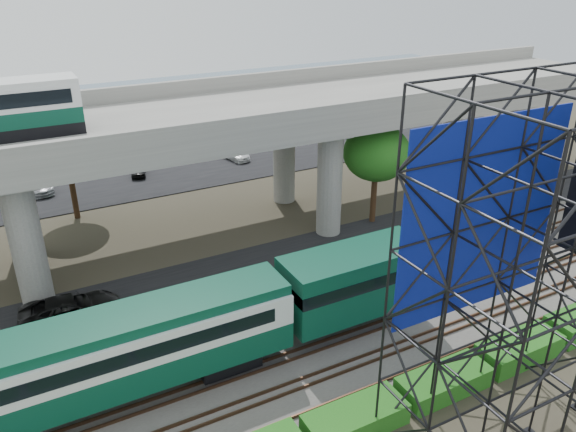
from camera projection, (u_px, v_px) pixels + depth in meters
ground at (288, 376)px, 27.44m from camera, size 140.00×140.00×0.00m
ballast_bed at (270, 352)px, 29.00m from camera, size 90.00×12.00×0.20m
service_road at (211, 277)px, 35.83m from camera, size 90.00×5.00×0.08m
parking_lot at (124, 167)px, 54.65m from camera, size 90.00×18.00×0.08m
harbor_water at (84, 116)px, 72.28m from camera, size 140.00×40.00×0.03m
rail_tracks at (270, 349)px, 28.92m from camera, size 90.00×9.52×0.16m
commuter_train at (132, 347)px, 24.92m from camera, size 29.30×3.06×4.30m
overpass at (161, 133)px, 36.43m from camera, size 80.00×12.00×12.40m
scaffold_tower at (537, 294)px, 20.48m from camera, size 9.36×6.36×15.00m
hedge_strip at (356, 418)px, 24.18m from camera, size 34.60×1.80×1.20m
trees at (106, 181)px, 36.05m from camera, size 40.94×16.94×7.69m
suv at (71, 309)px, 31.18m from camera, size 5.64×3.01×1.51m
parked_cars at (127, 161)px, 54.32m from camera, size 36.78×9.61×1.26m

